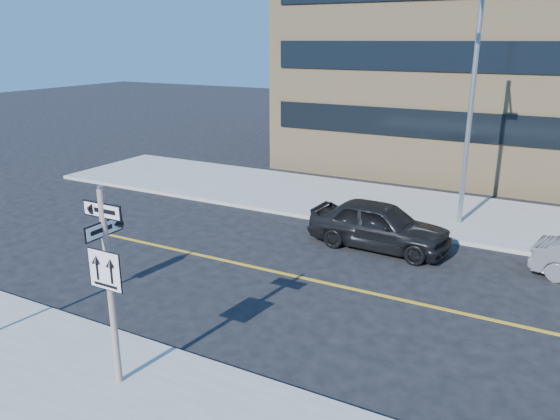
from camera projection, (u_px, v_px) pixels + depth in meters
The scene contains 4 objects.
ground at pixel (195, 331), 13.12m from camera, with size 120.00×120.00×0.00m, color black.
sign_pole at pixel (108, 277), 10.28m from camera, with size 0.92×0.92×4.06m.
parked_car_a at pixel (379, 225), 18.17m from camera, with size 4.72×1.90×1.61m, color black.
streetlight_a at pixel (471, 98), 18.89m from camera, with size 0.55×2.25×8.00m.
Camera 1 is at (7.35, -9.25, 6.72)m, focal length 35.00 mm.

